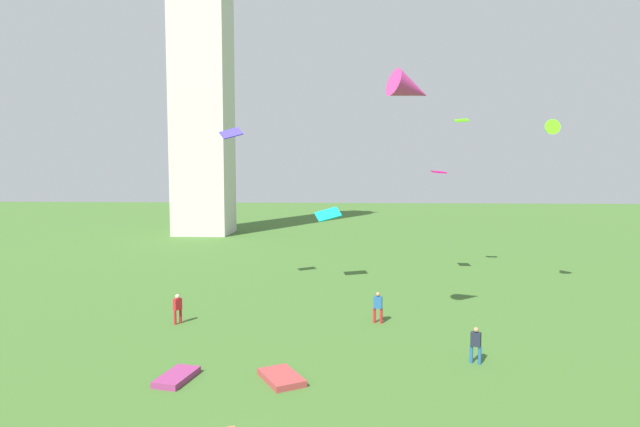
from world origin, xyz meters
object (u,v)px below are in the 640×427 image
object	(u,v)px
kite_flying_4	(410,89)
kite_flying_5	(231,133)
kite_bundle_0	(177,377)
kite_flying_0	(439,172)
kite_flying_1	(462,120)
kite_flying_2	(549,129)
person_0	(378,306)
person_1	(476,343)
person_2	(178,307)
monument_obelisk	(201,28)
kite_bundle_1	(281,377)
kite_flying_3	(328,214)

from	to	relation	value
kite_flying_4	kite_flying_5	xyz separation A→B (m)	(-10.67, 10.09, -1.29)
kite_bundle_0	kite_flying_4	bearing A→B (deg)	29.75
kite_flying_0	kite_flying_1	world-z (taller)	kite_flying_1
kite_flying_4	kite_flying_2	bearing A→B (deg)	-68.74
person_0	person_1	world-z (taller)	person_0
kite_flying_1	kite_flying_4	xyz separation A→B (m)	(-5.67, -16.07, -0.02)
person_1	kite_flying_0	xyz separation A→B (m)	(1.27, 17.73, 7.11)
person_1	person_2	size ratio (longest dim) A/B	0.99
kite_flying_1	kite_flying_2	xyz separation A→B (m)	(4.28, -6.13, -1.14)
person_2	kite_flying_5	world-z (taller)	kite_flying_5
person_2	kite_flying_2	distance (m)	25.21
monument_obelisk	kite_bundle_1	world-z (taller)	monument_obelisk
person_1	kite_flying_3	world-z (taller)	kite_flying_3
person_1	kite_flying_3	bearing A→B (deg)	138.14
kite_flying_0	person_2	bearing A→B (deg)	128.44
kite_flying_4	kite_bundle_1	distance (m)	13.95
person_1	person_2	bearing A→B (deg)	-174.55
kite_bundle_1	monument_obelisk	bearing A→B (deg)	108.82
kite_flying_2	kite_flying_5	size ratio (longest dim) A/B	0.92
kite_flying_1	kite_flying_2	distance (m)	7.56
kite_flying_3	kite_bundle_1	size ratio (longest dim) A/B	0.98
monument_obelisk	kite_flying_3	distance (m)	39.33
kite_bundle_0	person_1	bearing A→B (deg)	11.47
person_0	kite_bundle_0	world-z (taller)	person_0
kite_flying_0	kite_bundle_0	distance (m)	25.40
kite_flying_2	kite_flying_4	world-z (taller)	kite_flying_4
kite_flying_2	kite_bundle_1	world-z (taller)	kite_flying_2
person_1	person_0	bearing A→B (deg)	148.07
kite_flying_1	kite_flying_5	xyz separation A→B (m)	(-16.34, -5.99, -1.31)
person_2	kite_flying_1	distance (m)	25.01
kite_flying_4	person_1	bearing A→B (deg)	-163.19
kite_flying_0	kite_flying_5	world-z (taller)	kite_flying_5
kite_flying_2	kite_flying_3	bearing A→B (deg)	-9.35
kite_flying_0	kite_flying_2	distance (m)	8.27
person_0	kite_bundle_0	distance (m)	11.62
kite_flying_3	kite_flying_5	distance (m)	8.91
monument_obelisk	kite_flying_4	world-z (taller)	monument_obelisk
person_1	kite_bundle_1	bearing A→B (deg)	-139.49
kite_flying_1	kite_flying_5	world-z (taller)	kite_flying_1
kite_flying_0	kite_bundle_1	size ratio (longest dim) A/B	0.69
kite_flying_4	kite_bundle_1	xyz separation A→B (m)	(-5.39, -5.23, -11.76)
kite_bundle_1	person_1	bearing A→B (deg)	15.87
monument_obelisk	kite_flying_5	xyz separation A→B (m)	(10.67, -31.47, -15.19)
person_1	kite_flying_0	bearing A→B (deg)	110.54
person_1	person_2	world-z (taller)	person_2
kite_flying_1	kite_bundle_0	xyz separation A→B (m)	(-15.14, -21.48, -11.78)
kite_flying_0	kite_flying_3	bearing A→B (deg)	102.66
monument_obelisk	person_1	world-z (taller)	monument_obelisk
person_2	kite_flying_2	xyz separation A→B (m)	(21.82, 7.90, 9.86)
kite_flying_1	kite_bundle_1	distance (m)	26.74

